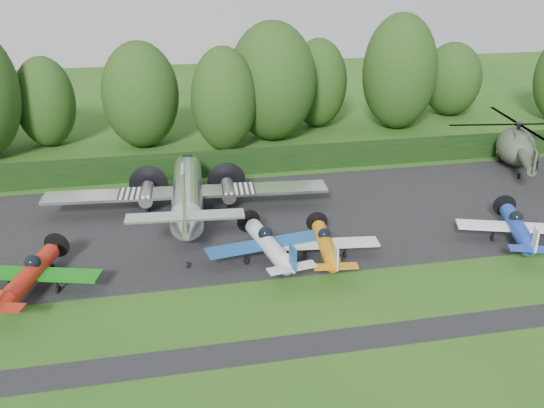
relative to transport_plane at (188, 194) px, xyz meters
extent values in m
plane|color=#214E16|center=(6.26, -11.56, -1.95)|extent=(160.00, 160.00, 0.00)
cube|color=black|center=(6.26, -1.56, -1.94)|extent=(70.00, 18.00, 0.01)
cube|color=black|center=(6.26, -17.56, -1.95)|extent=(70.00, 2.00, 0.00)
cube|color=black|center=(6.26, 9.44, -1.95)|extent=(90.00, 1.60, 2.00)
cylinder|color=silver|center=(0.00, 0.33, -0.07)|extent=(2.28, 11.89, 2.28)
cone|color=silver|center=(0.00, 6.99, -0.07)|extent=(2.28, 1.49, 2.28)
cone|color=silver|center=(0.00, -6.80, 0.43)|extent=(2.28, 2.97, 2.28)
sphere|color=black|center=(0.00, 6.04, 0.43)|extent=(1.49, 1.49, 1.49)
cube|color=silver|center=(0.00, 1.32, -0.36)|extent=(21.79, 2.38, 0.22)
cube|color=white|center=(-3.96, 1.32, -0.24)|extent=(2.58, 2.48, 0.05)
cube|color=white|center=(3.96, 1.32, -0.24)|extent=(2.58, 2.48, 0.05)
cylinder|color=silver|center=(-3.17, 1.92, -0.61)|extent=(1.09, 3.17, 1.09)
cylinder|color=silver|center=(3.17, 1.92, -0.61)|extent=(1.09, 3.17, 1.09)
cylinder|color=black|center=(-3.17, 4.15, -0.61)|extent=(3.17, 0.03, 3.17)
cylinder|color=black|center=(3.17, 4.15, -0.61)|extent=(3.17, 0.03, 3.17)
cube|color=silver|center=(0.00, -7.59, 1.52)|extent=(7.43, 1.39, 0.14)
cube|color=silver|center=(0.00, -7.89, 2.91)|extent=(0.18, 2.18, 3.76)
cylinder|color=black|center=(-3.17, 1.52, -1.70)|extent=(0.25, 0.89, 0.89)
cylinder|color=black|center=(3.17, 1.52, -1.70)|extent=(0.25, 0.89, 0.89)
cylinder|color=black|center=(0.00, -7.99, -1.77)|extent=(0.18, 0.44, 0.44)
cylinder|color=#A51F0F|center=(-10.04, -9.39, -0.68)|extent=(1.10, 6.31, 1.10)
sphere|color=black|center=(-10.04, -8.70, -0.17)|extent=(0.96, 0.96, 0.96)
cube|color=#117111|center=(-10.04, -8.81, -0.86)|extent=(8.04, 1.49, 0.16)
cube|color=#A51F0F|center=(-10.04, -13.18, -0.40)|extent=(2.98, 0.80, 0.11)
cube|color=#117111|center=(-10.04, -13.29, 0.35)|extent=(0.11, 0.92, 1.49)
cylinder|color=black|center=(-10.04, -5.31, -0.68)|extent=(1.72, 0.02, 1.72)
cylinder|color=black|center=(-11.54, -9.04, -1.74)|extent=(0.16, 0.51, 0.51)
cylinder|color=black|center=(-8.55, -9.04, -1.74)|extent=(0.16, 0.51, 0.51)
cylinder|color=black|center=(-10.04, -6.40, -1.76)|extent=(0.14, 0.46, 0.46)
cylinder|color=silver|center=(4.58, -8.32, -0.69)|extent=(1.10, 6.30, 1.10)
sphere|color=black|center=(4.58, -7.63, -0.17)|extent=(0.96, 0.96, 0.96)
cube|color=#174F8E|center=(4.58, -7.74, -0.86)|extent=(8.02, 1.49, 0.16)
cube|color=silver|center=(4.58, -12.10, -0.40)|extent=(2.98, 0.80, 0.11)
cube|color=#174F8E|center=(4.58, -12.21, 0.34)|extent=(0.11, 0.92, 1.49)
cylinder|color=black|center=(4.58, -4.25, -0.69)|extent=(1.72, 0.02, 1.72)
cylinder|color=black|center=(3.09, -7.97, -1.74)|extent=(0.16, 0.50, 0.50)
cylinder|color=black|center=(6.07, -7.97, -1.74)|extent=(0.16, 0.50, 0.50)
cylinder|color=black|center=(4.58, -5.34, -1.76)|extent=(0.14, 0.46, 0.46)
cylinder|color=#CB790B|center=(8.27, -8.79, -0.81)|extent=(0.99, 5.67, 0.99)
sphere|color=black|center=(8.27, -8.17, -0.35)|extent=(0.87, 0.87, 0.87)
cube|color=silver|center=(8.27, -8.27, -0.97)|extent=(7.22, 1.34, 0.14)
cube|color=#CB790B|center=(8.27, -12.19, -0.56)|extent=(2.68, 0.72, 0.10)
cube|color=silver|center=(8.27, -12.29, 0.11)|extent=(0.10, 0.82, 1.34)
cylinder|color=black|center=(8.27, -5.13, -0.81)|extent=(1.55, 0.02, 1.55)
cylinder|color=black|center=(6.93, -8.48, -1.76)|extent=(0.14, 0.45, 0.45)
cylinder|color=black|center=(9.61, -8.48, -1.76)|extent=(0.14, 0.45, 0.45)
cylinder|color=black|center=(8.27, -6.11, -1.78)|extent=(0.12, 0.41, 0.41)
cylinder|color=#1B3AA7|center=(21.87, -9.21, -0.70)|extent=(1.09, 6.22, 1.09)
sphere|color=black|center=(21.87, -8.54, -0.19)|extent=(0.95, 0.95, 0.95)
cube|color=white|center=(21.87, -8.65, -0.87)|extent=(7.92, 1.47, 0.16)
cylinder|color=black|center=(21.87, -5.20, -0.70)|extent=(1.70, 0.02, 1.70)
cylinder|color=black|center=(20.40, -8.87, -1.74)|extent=(0.16, 0.50, 0.50)
cylinder|color=black|center=(23.34, -8.87, -1.74)|extent=(0.16, 0.50, 0.50)
cylinder|color=black|center=(21.87, -6.27, -1.77)|extent=(0.14, 0.45, 0.45)
ellipsoid|color=#3B4334|center=(31.02, 5.77, 0.01)|extent=(3.40, 6.23, 3.26)
cylinder|color=black|center=(31.02, 5.77, 1.65)|extent=(0.33, 0.33, 0.87)
cylinder|color=black|center=(31.02, 5.77, 2.14)|extent=(0.76, 0.76, 0.27)
cylinder|color=black|center=(31.02, 5.77, 2.14)|extent=(13.08, 13.08, 0.07)
cube|color=#3B4334|center=(31.02, 4.90, 1.27)|extent=(0.98, 2.18, 0.76)
ellipsoid|color=black|center=(31.02, 7.52, 0.12)|extent=(2.07, 2.07, 1.86)
cylinder|color=black|center=(29.93, 6.65, -1.62)|extent=(0.20, 0.61, 0.61)
cylinder|color=black|center=(32.11, 6.65, -1.62)|extent=(0.20, 0.61, 0.61)
cylinder|color=black|center=(31.02, 2.29, -1.67)|extent=(0.17, 0.52, 0.52)
cylinder|color=#3F3326|center=(30.36, 7.63, -1.32)|extent=(0.13, 0.13, 1.25)
cylinder|color=#3F3326|center=(33.49, 7.63, -1.32)|extent=(0.13, 0.13, 1.25)
cube|color=beige|center=(31.92, 7.63, -0.59)|extent=(3.34, 0.08, 1.04)
cylinder|color=black|center=(25.40, 20.85, 0.15)|extent=(0.70, 0.70, 4.20)
ellipsoid|color=#173210|center=(25.40, 20.85, 4.47)|extent=(8.27, 8.27, 12.83)
cylinder|color=black|center=(10.55, 19.31, 0.09)|extent=(0.70, 0.70, 4.08)
ellipsoid|color=#173210|center=(10.55, 19.31, 4.29)|extent=(9.19, 9.19, 12.48)
cylinder|color=black|center=(-3.06, 19.48, -0.18)|extent=(0.70, 0.70, 3.53)
ellipsoid|color=#173210|center=(-3.06, 19.48, 3.45)|extent=(7.75, 7.75, 10.79)
cylinder|color=black|center=(5.05, 16.66, -0.24)|extent=(0.70, 0.70, 3.42)
ellipsoid|color=#173210|center=(5.05, 16.66, 3.28)|extent=(6.54, 6.54, 10.45)
cylinder|color=black|center=(-12.64, 21.64, -0.43)|extent=(0.70, 0.70, 3.03)
ellipsoid|color=#173210|center=(-12.64, 21.64, 2.68)|extent=(6.04, 6.04, 9.26)
cylinder|color=black|center=(16.70, 23.28, -0.30)|extent=(0.70, 0.70, 3.29)
ellipsoid|color=#173210|center=(16.70, 23.28, 3.07)|extent=(6.52, 6.52, 10.04)
cylinder|color=black|center=(34.12, 25.08, -0.50)|extent=(0.70, 0.70, 2.90)
ellipsoid|color=#173210|center=(34.12, 25.08, 2.48)|extent=(7.09, 7.09, 8.86)
camera|label=1|loc=(-2.40, -42.73, 16.95)|focal=40.00mm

